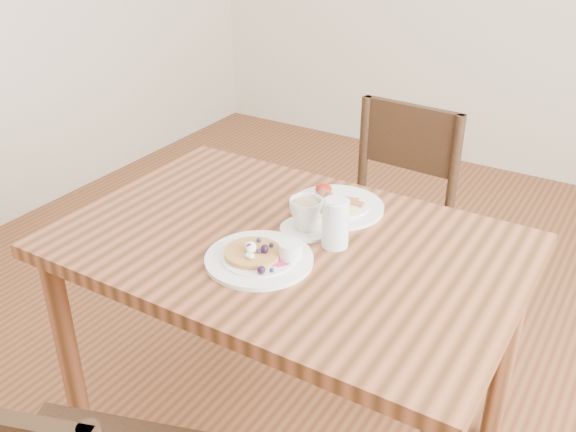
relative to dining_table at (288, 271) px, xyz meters
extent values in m
cube|color=brown|center=(0.00, 0.00, 0.08)|extent=(1.20, 0.80, 0.04)
cylinder|color=brown|center=(-0.54, -0.34, -0.30)|extent=(0.06, 0.06, 0.71)
cylinder|color=brown|center=(0.54, 0.34, -0.30)|extent=(0.06, 0.06, 0.71)
cylinder|color=brown|center=(-0.54, 0.34, -0.30)|extent=(0.06, 0.06, 0.71)
cube|color=#372314|center=(-0.01, 0.65, -0.20)|extent=(0.44, 0.44, 0.04)
cylinder|color=#372314|center=(-0.20, 0.48, -0.44)|extent=(0.04, 0.04, 0.43)
cylinder|color=#372314|center=(0.16, 0.46, -0.44)|extent=(0.04, 0.04, 0.43)
cylinder|color=#372314|center=(-0.18, 0.84, -0.44)|extent=(0.04, 0.04, 0.43)
cylinder|color=#372314|center=(0.18, 0.82, -0.44)|extent=(0.04, 0.04, 0.43)
cylinder|color=#372314|center=(0.18, 0.82, 0.01)|extent=(0.04, 0.04, 0.43)
cylinder|color=#372314|center=(-0.18, 0.84, 0.01)|extent=(0.04, 0.04, 0.43)
cube|color=#372314|center=(0.00, 0.84, 0.11)|extent=(0.38, 0.05, 0.24)
cylinder|color=white|center=(-0.01, -0.13, 0.10)|extent=(0.27, 0.27, 0.01)
cylinder|color=white|center=(-0.01, -0.13, 0.11)|extent=(0.19, 0.19, 0.01)
cylinder|color=#B22D59|center=(0.04, -0.12, 0.12)|extent=(0.07, 0.07, 0.00)
cylinder|color=#C68C47|center=(-0.02, -0.13, 0.12)|extent=(0.14, 0.14, 0.01)
ellipsoid|color=white|center=(-0.03, -0.14, 0.14)|extent=(0.03, 0.03, 0.02)
ellipsoid|color=white|center=(-0.01, -0.16, 0.13)|extent=(0.02, 0.02, 0.01)
cylinder|color=white|center=(0.06, -0.09, 0.13)|extent=(0.06, 0.06, 0.04)
cylinder|color=#591E07|center=(0.06, -0.09, 0.15)|extent=(0.05, 0.05, 0.00)
sphere|color=black|center=(0.01, -0.12, 0.14)|extent=(0.02, 0.02, 0.02)
sphere|color=#1E234C|center=(0.00, -0.09, 0.13)|extent=(0.01, 0.01, 0.01)
sphere|color=#1E234C|center=(-0.03, -0.09, 0.13)|extent=(0.01, 0.01, 0.01)
sphere|color=#B21938|center=(-0.03, -0.12, 0.13)|extent=(0.02, 0.02, 0.02)
sphere|color=black|center=(-0.02, -0.14, 0.14)|extent=(0.02, 0.02, 0.02)
sphere|color=#1E234C|center=(0.01, -0.15, 0.13)|extent=(0.01, 0.01, 0.01)
sphere|color=#1E234C|center=(0.06, -0.17, 0.12)|extent=(0.01, 0.01, 0.01)
sphere|color=#B21938|center=(0.07, -0.14, 0.12)|extent=(0.01, 0.01, 0.01)
sphere|color=black|center=(0.07, -0.10, 0.12)|extent=(0.02, 0.02, 0.02)
sphere|color=#1E234C|center=(0.04, -0.06, 0.12)|extent=(0.01, 0.01, 0.01)
cylinder|color=white|center=(0.03, 0.22, 0.10)|extent=(0.27, 0.27, 0.01)
cylinder|color=white|center=(0.03, 0.22, 0.11)|extent=(0.19, 0.19, 0.01)
cylinder|color=brown|center=(-0.01, 0.20, 0.13)|extent=(0.06, 0.10, 0.03)
cylinder|color=brown|center=(0.01, 0.19, 0.13)|extent=(0.06, 0.10, 0.03)
cube|color=maroon|center=(0.04, 0.25, 0.12)|extent=(0.08, 0.04, 0.01)
cube|color=maroon|center=(0.06, 0.24, 0.12)|extent=(0.08, 0.03, 0.01)
cylinder|color=white|center=(0.08, 0.19, 0.12)|extent=(0.07, 0.07, 0.00)
ellipsoid|color=yellow|center=(0.08, 0.19, 0.13)|extent=(0.03, 0.03, 0.01)
ellipsoid|color=#A5190F|center=(-0.04, 0.26, 0.13)|extent=(0.05, 0.05, 0.03)
cylinder|color=white|center=(0.02, 0.07, 0.10)|extent=(0.14, 0.14, 0.01)
imported|color=white|center=(0.02, 0.07, 0.15)|extent=(0.13, 0.13, 0.09)
cylinder|color=tan|center=(0.02, 0.07, 0.18)|extent=(0.07, 0.07, 0.00)
cylinder|color=silver|center=(0.12, 0.04, 0.16)|extent=(0.07, 0.07, 0.13)
camera|label=1|loc=(0.76, -1.24, 0.95)|focal=40.00mm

